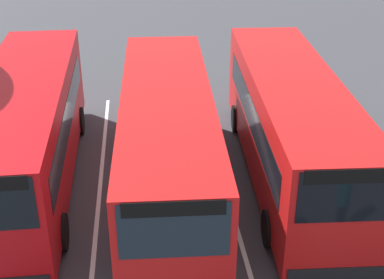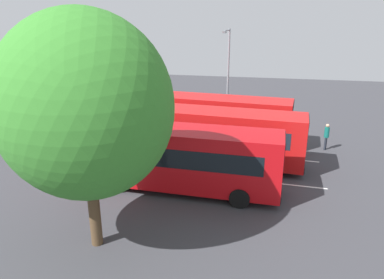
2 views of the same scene
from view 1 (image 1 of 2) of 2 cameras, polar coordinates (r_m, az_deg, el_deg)
ground_plane at (r=16.46m, az=-3.13°, el=-4.84°), size 67.74×67.74×0.00m
bus_far_left at (r=16.40m, az=-16.88°, el=0.95°), size 10.33×2.80×3.27m
bus_center_left at (r=15.01m, az=-2.58°, el=-0.33°), size 10.42×3.19×3.27m
bus_center_right at (r=16.28m, az=10.32°, el=1.54°), size 10.43×3.31×3.27m
lane_stripe_outer_left at (r=16.44m, az=-9.63°, el=-5.27°), size 13.66×0.72×0.01m
lane_stripe_inner_left at (r=16.69m, az=3.27°, el=-4.34°), size 13.66×0.72×0.01m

